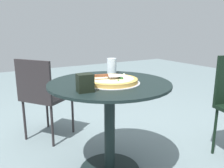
{
  "coord_description": "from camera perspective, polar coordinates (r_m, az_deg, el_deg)",
  "views": [
    {
      "loc": [
        -0.81,
        -1.38,
        1.09
      ],
      "look_at": [
        0.0,
        -0.03,
        0.71
      ],
      "focal_mm": 36.93,
      "sensor_mm": 36.0,
      "label": 1
    }
  ],
  "objects": [
    {
      "name": "pizza_on_tray",
      "position": [
        1.61,
        0.01,
        0.84
      ],
      "size": [
        0.4,
        0.4,
        0.05
      ],
      "color": "silver",
      "rests_on": "patio_table"
    },
    {
      "name": "drinking_cup",
      "position": [
        1.95,
        -0.07,
        4.51
      ],
      "size": [
        0.08,
        0.08,
        0.13
      ],
      "primitive_type": "cylinder",
      "color": "silver",
      "rests_on": "patio_table"
    },
    {
      "name": "patio_table",
      "position": [
        1.7,
        -0.61,
        -6.14
      ],
      "size": [
        0.88,
        0.88,
        0.72
      ],
      "color": "black",
      "rests_on": "ground"
    },
    {
      "name": "pizza_server",
      "position": [
        1.58,
        -1.17,
        2.08
      ],
      "size": [
        0.22,
        0.1,
        0.02
      ],
      "color": "silver",
      "rests_on": "pizza_on_tray"
    },
    {
      "name": "napkin_dispenser",
      "position": [
        1.39,
        -6.69,
        0.26
      ],
      "size": [
        0.1,
        0.09,
        0.11
      ],
      "primitive_type": "cube",
      "rotation": [
        0.0,
        0.0,
        3.02
      ],
      "color": "black",
      "rests_on": "patio_table"
    },
    {
      "name": "patio_chair_far",
      "position": [
        2.33,
        -16.76,
        -2.14
      ],
      "size": [
        0.55,
        0.55,
        0.82
      ],
      "color": "#282325",
      "rests_on": "ground"
    }
  ]
}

